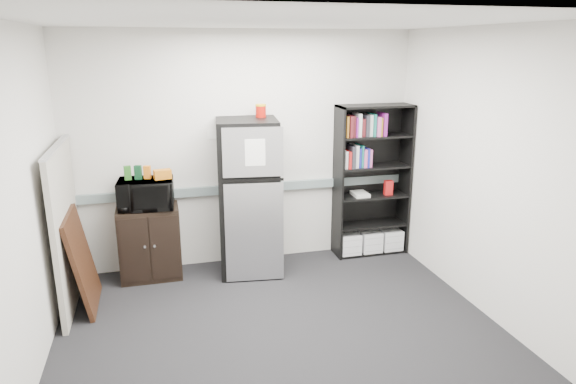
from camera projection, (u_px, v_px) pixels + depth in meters
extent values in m
plane|color=black|center=(282.00, 332.00, 4.68)|extent=(4.00, 4.00, 0.00)
cube|color=silver|center=(245.00, 150.00, 5.94)|extent=(4.00, 0.02, 2.70)
cube|color=silver|center=(488.00, 175.00, 4.80)|extent=(0.02, 3.50, 2.70)
cube|color=silver|center=(21.00, 208.00, 3.82)|extent=(0.02, 3.50, 2.70)
cube|color=white|center=(280.00, 21.00, 3.94)|extent=(4.00, 3.50, 0.02)
cube|color=slate|center=(246.00, 188.00, 6.03)|extent=(3.92, 0.05, 0.10)
cube|color=white|center=(214.00, 134.00, 5.79)|extent=(0.14, 0.00, 0.10)
cube|color=black|center=(338.00, 184.00, 6.15)|extent=(0.02, 0.34, 1.85)
cube|color=black|center=(405.00, 179.00, 6.36)|extent=(0.02, 0.34, 1.85)
cube|color=black|center=(367.00, 178.00, 6.40)|extent=(0.90, 0.02, 1.85)
cube|color=black|center=(375.00, 106.00, 6.00)|extent=(0.90, 0.34, 0.02)
cube|color=black|center=(369.00, 250.00, 6.50)|extent=(0.85, 0.32, 0.03)
cube|color=black|center=(370.00, 224.00, 6.41)|extent=(0.85, 0.32, 0.03)
cube|color=black|center=(371.00, 196.00, 6.30)|extent=(0.85, 0.32, 0.02)
cube|color=black|center=(373.00, 166.00, 6.20)|extent=(0.85, 0.32, 0.02)
cube|color=black|center=(374.00, 136.00, 6.10)|extent=(0.85, 0.32, 0.02)
cube|color=silver|center=(348.00, 242.00, 6.39)|extent=(0.25, 0.30, 0.25)
cube|color=silver|center=(369.00, 240.00, 6.45)|extent=(0.25, 0.30, 0.25)
cube|color=silver|center=(390.00, 238.00, 6.52)|extent=(0.25, 0.30, 0.25)
cube|color=#A09C8E|center=(66.00, 228.00, 5.00)|extent=(0.05, 1.30, 1.60)
cube|color=#B2B2B7|center=(55.00, 147.00, 4.78)|extent=(0.06, 1.30, 0.02)
cube|color=black|center=(150.00, 243.00, 5.69)|extent=(0.66, 0.41, 0.82)
cube|color=black|center=(135.00, 251.00, 5.46)|extent=(0.30, 0.01, 0.72)
cube|color=black|center=(165.00, 248.00, 5.54)|extent=(0.30, 0.01, 0.72)
cylinder|color=#B2B2B7|center=(145.00, 247.00, 5.46)|extent=(0.02, 0.02, 0.02)
cylinder|color=#B2B2B7|center=(154.00, 246.00, 5.48)|extent=(0.02, 0.02, 0.02)
imported|color=black|center=(146.00, 194.00, 5.52)|extent=(0.60, 0.43, 0.32)
cube|color=#205618|center=(128.00, 173.00, 5.44)|extent=(0.08, 0.06, 0.15)
cube|color=#0C381C|center=(138.00, 172.00, 5.47)|extent=(0.08, 0.07, 0.15)
cube|color=orange|center=(147.00, 172.00, 5.49)|extent=(0.08, 0.07, 0.14)
cube|color=#C06913|center=(163.00, 174.00, 5.49)|extent=(0.20, 0.13, 0.10)
cube|color=black|center=(248.00, 198.00, 5.77)|extent=(0.73, 0.73, 1.73)
cube|color=#BABABF|center=(253.00, 152.00, 5.29)|extent=(0.63, 0.09, 0.52)
cube|color=#BABABF|center=(255.00, 233.00, 5.53)|extent=(0.63, 0.09, 1.11)
cube|color=black|center=(254.00, 180.00, 5.36)|extent=(0.63, 0.08, 0.03)
cube|color=white|center=(255.00, 153.00, 5.28)|extent=(0.21, 0.03, 0.28)
cube|color=black|center=(246.00, 120.00, 5.53)|extent=(0.73, 0.73, 0.02)
cylinder|color=#A21007|center=(261.00, 111.00, 5.66)|extent=(0.12, 0.12, 0.14)
cylinder|color=gold|center=(261.00, 103.00, 5.64)|extent=(0.12, 0.12, 0.02)
cube|color=black|center=(82.00, 261.00, 5.03)|extent=(0.22, 0.76, 0.97)
cube|color=beige|center=(85.00, 260.00, 5.03)|extent=(0.15, 0.65, 0.82)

